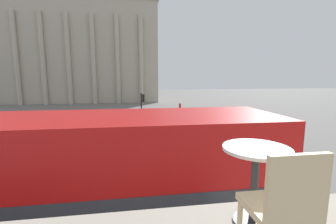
{
  "coord_description": "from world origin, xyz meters",
  "views": [
    {
      "loc": [
        0.41,
        -2.15,
        5.1
      ],
      "look_at": [
        3.04,
        15.66,
        2.38
      ],
      "focal_mm": 24.0,
      "sensor_mm": 36.0,
      "label": 1
    }
  ],
  "objects_px": {
    "car_maroon": "(117,126)",
    "cafe_dining_table": "(255,168)",
    "traffic_light_mid": "(142,108)",
    "plaza_building_left": "(75,53)",
    "traffic_light_near": "(207,128)",
    "double_decker_bus": "(65,194)",
    "pedestrian_blue": "(162,120)",
    "car_navy": "(103,134)",
    "pedestrian_red": "(180,107)",
    "cafe_chair_0": "(283,207)"
  },
  "relations": [
    {
      "from": "cafe_dining_table",
      "to": "cafe_chair_0",
      "type": "relative_size",
      "value": 0.8
    },
    {
      "from": "traffic_light_near",
      "to": "pedestrian_red",
      "type": "xyz_separation_m",
      "value": [
        2.29,
        19.49,
        -1.28
      ]
    },
    {
      "from": "cafe_dining_table",
      "to": "traffic_light_near",
      "type": "xyz_separation_m",
      "value": [
        3.13,
        10.67,
        -2.1
      ]
    },
    {
      "from": "double_decker_bus",
      "to": "traffic_light_near",
      "type": "relative_size",
      "value": 3.11
    },
    {
      "from": "car_navy",
      "to": "double_decker_bus",
      "type": "bearing_deg",
      "value": -40.42
    },
    {
      "from": "double_decker_bus",
      "to": "traffic_light_near",
      "type": "bearing_deg",
      "value": 49.19
    },
    {
      "from": "double_decker_bus",
      "to": "car_navy",
      "type": "relative_size",
      "value": 2.47
    },
    {
      "from": "plaza_building_left",
      "to": "pedestrian_blue",
      "type": "height_order",
      "value": "plaza_building_left"
    },
    {
      "from": "traffic_light_near",
      "to": "car_navy",
      "type": "relative_size",
      "value": 0.79
    },
    {
      "from": "pedestrian_red",
      "to": "cafe_chair_0",
      "type": "bearing_deg",
      "value": 48.57
    },
    {
      "from": "traffic_light_mid",
      "to": "car_maroon",
      "type": "xyz_separation_m",
      "value": [
        -2.34,
        1.18,
        -1.8
      ]
    },
    {
      "from": "car_maroon",
      "to": "cafe_dining_table",
      "type": "bearing_deg",
      "value": 62.43
    },
    {
      "from": "car_navy",
      "to": "cafe_dining_table",
      "type": "bearing_deg",
      "value": -31.73
    },
    {
      "from": "cafe_chair_0",
      "to": "traffic_light_near",
      "type": "bearing_deg",
      "value": 78.12
    },
    {
      "from": "traffic_light_near",
      "to": "pedestrian_red",
      "type": "bearing_deg",
      "value": 83.3
    },
    {
      "from": "cafe_dining_table",
      "to": "traffic_light_mid",
      "type": "height_order",
      "value": "cafe_dining_table"
    },
    {
      "from": "traffic_light_mid",
      "to": "cafe_dining_table",
      "type": "bearing_deg",
      "value": -88.53
    },
    {
      "from": "double_decker_bus",
      "to": "pedestrian_blue",
      "type": "distance_m",
      "value": 17.32
    },
    {
      "from": "traffic_light_near",
      "to": "pedestrian_blue",
      "type": "bearing_deg",
      "value": 99.2
    },
    {
      "from": "car_navy",
      "to": "pedestrian_red",
      "type": "height_order",
      "value": "pedestrian_red"
    },
    {
      "from": "car_navy",
      "to": "pedestrian_red",
      "type": "xyz_separation_m",
      "value": [
        9.11,
        13.91,
        0.21
      ]
    },
    {
      "from": "traffic_light_mid",
      "to": "car_navy",
      "type": "xyz_separation_m",
      "value": [
        -3.23,
        -1.57,
        -1.8
      ]
    },
    {
      "from": "double_decker_bus",
      "to": "traffic_light_near",
      "type": "xyz_separation_m",
      "value": [
        5.9,
        7.15,
        -0.15
      ]
    },
    {
      "from": "cafe_chair_0",
      "to": "cafe_dining_table",
      "type": "bearing_deg",
      "value": 81.48
    },
    {
      "from": "plaza_building_left",
      "to": "traffic_light_mid",
      "type": "xyz_separation_m",
      "value": [
        13.2,
        -32.87,
        -8.0
      ]
    },
    {
      "from": "car_navy",
      "to": "pedestrian_blue",
      "type": "xyz_separation_m",
      "value": [
        5.27,
        3.97,
        0.22
      ]
    },
    {
      "from": "double_decker_bus",
      "to": "pedestrian_red",
      "type": "bearing_deg",
      "value": 71.65
    },
    {
      "from": "cafe_dining_table",
      "to": "pedestrian_red",
      "type": "bearing_deg",
      "value": 79.82
    },
    {
      "from": "cafe_chair_0",
      "to": "car_maroon",
      "type": "bearing_deg",
      "value": 102.04
    },
    {
      "from": "traffic_light_near",
      "to": "cafe_dining_table",
      "type": "bearing_deg",
      "value": -106.34
    },
    {
      "from": "traffic_light_near",
      "to": "pedestrian_blue",
      "type": "xyz_separation_m",
      "value": [
        -1.55,
        9.56,
        -1.28
      ]
    },
    {
      "from": "cafe_dining_table",
      "to": "traffic_light_mid",
      "type": "distance_m",
      "value": 17.92
    },
    {
      "from": "plaza_building_left",
      "to": "traffic_light_mid",
      "type": "distance_m",
      "value": 36.31
    },
    {
      "from": "cafe_dining_table",
      "to": "plaza_building_left",
      "type": "height_order",
      "value": "plaza_building_left"
    },
    {
      "from": "pedestrian_blue",
      "to": "plaza_building_left",
      "type": "bearing_deg",
      "value": -7.6
    },
    {
      "from": "plaza_building_left",
      "to": "traffic_light_near",
      "type": "xyz_separation_m",
      "value": [
        16.79,
        -40.02,
        -8.3
      ]
    },
    {
      "from": "double_decker_bus",
      "to": "car_navy",
      "type": "distance_m",
      "value": 12.87
    },
    {
      "from": "traffic_light_mid",
      "to": "car_maroon",
      "type": "relative_size",
      "value": 0.91
    },
    {
      "from": "traffic_light_near",
      "to": "car_navy",
      "type": "distance_m",
      "value": 8.94
    },
    {
      "from": "traffic_light_near",
      "to": "car_maroon",
      "type": "relative_size",
      "value": 0.79
    },
    {
      "from": "plaza_building_left",
      "to": "traffic_light_near",
      "type": "bearing_deg",
      "value": -67.25
    },
    {
      "from": "plaza_building_left",
      "to": "car_maroon",
      "type": "relative_size",
      "value": 8.47
    },
    {
      "from": "pedestrian_red",
      "to": "cafe_dining_table",
      "type": "bearing_deg",
      "value": 48.62
    },
    {
      "from": "cafe_chair_0",
      "to": "pedestrian_blue",
      "type": "distance_m",
      "value": 21.14
    },
    {
      "from": "cafe_chair_0",
      "to": "plaza_building_left",
      "type": "relative_size",
      "value": 0.03
    },
    {
      "from": "cafe_chair_0",
      "to": "traffic_light_mid",
      "type": "bearing_deg",
      "value": 95.3
    },
    {
      "from": "cafe_chair_0",
      "to": "double_decker_bus",
      "type": "bearing_deg",
      "value": 127.16
    },
    {
      "from": "car_maroon",
      "to": "cafe_chair_0",
      "type": "bearing_deg",
      "value": 61.82
    },
    {
      "from": "plaza_building_left",
      "to": "car_maroon",
      "type": "xyz_separation_m",
      "value": [
        10.86,
        -31.68,
        -9.79
      ]
    },
    {
      "from": "traffic_light_near",
      "to": "car_navy",
      "type": "height_order",
      "value": "traffic_light_near"
    }
  ]
}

